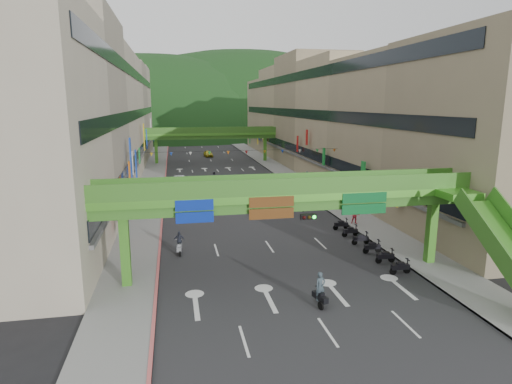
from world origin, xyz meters
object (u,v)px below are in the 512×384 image
Objects in this scene: overpass_near at (305,204)px; car_yellow at (208,154)px; pedestrian_red at (355,217)px; car_silver at (179,181)px; scooter_rider_mid at (233,183)px; scooter_rider_near at (320,290)px.

overpass_near is 69.12m from car_yellow.
car_silver is at bearing 135.95° from pedestrian_red.
car_yellow is at bearing 111.17° from pedestrian_red.
overpass_near reaches higher than scooter_rider_mid.
car_yellow is at bearing 90.79° from overpass_near.
scooter_rider_mid is 0.50× the size of car_yellow.
scooter_rider_near is at bearing -89.40° from scooter_rider_mid.
scooter_rider_mid is (-0.69, 30.30, -4.12)m from overpass_near.
car_yellow is (-0.95, 68.97, -4.50)m from overpass_near.
scooter_rider_mid reaches higher than pedestrian_red.
scooter_rider_near is 0.49× the size of car_silver.
scooter_rider_mid is at bearing -95.63° from car_yellow.
scooter_rider_near is 0.51× the size of car_yellow.
pedestrian_red is (8.87, 11.37, -4.35)m from overpass_near.
car_yellow is (-0.27, 38.67, -0.38)m from scooter_rider_mid.
overpass_near is 30.58m from scooter_rider_mid.
car_yellow is at bearing 90.49° from scooter_rider_near.
overpass_near is at bearing -88.70° from scooter_rider_mid.
pedestrian_red reaches higher than car_silver.
scooter_rider_mid is at bearing -29.56° from car_silver.
overpass_near is 16.33× the size of pedestrian_red.
car_yellow is 2.43× the size of pedestrian_red.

